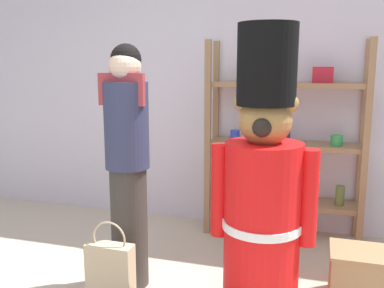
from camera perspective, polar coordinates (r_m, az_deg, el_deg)
The scene contains 6 objects.
back_wall at distance 3.91m, azimuth 7.61°, elevation 7.88°, with size 6.40×0.12×2.60m, color silver.
merchandise_shelf at distance 3.71m, azimuth 12.23°, elevation 0.40°, with size 1.31×0.35×1.68m.
teddy_bear_guard at distance 2.57m, azimuth 9.46°, elevation -6.14°, with size 0.63×0.47×1.71m.
person_shopper at distance 2.81m, azimuth -8.61°, elevation -2.26°, with size 0.30×0.29×1.61m.
shopping_bag at distance 2.83m, azimuth -10.85°, elevation -16.47°, with size 0.30×0.11×0.54m.
display_crate at distance 3.00m, azimuth 22.26°, elevation -16.10°, with size 0.45×0.33×0.34m.
Camera 1 is at (0.62, -1.66, 1.48)m, focal length 39.93 mm.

